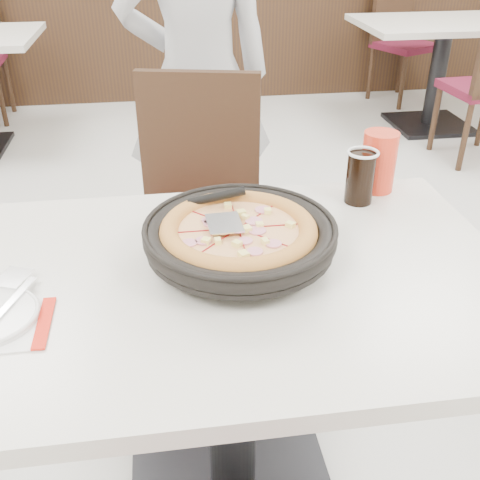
{
  "coord_description": "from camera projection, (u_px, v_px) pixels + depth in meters",
  "views": [
    {
      "loc": [
        -0.33,
        -1.33,
        1.4
      ],
      "look_at": [
        -0.18,
        -0.32,
        0.8
      ],
      "focal_mm": 42.0,
      "sensor_mm": 36.0,
      "label": 1
    }
  ],
  "objects": [
    {
      "name": "napkin",
      "position": [
        2.0,
        327.0,
        1.01
      ],
      "size": [
        0.15,
        0.15,
        0.0
      ],
      "primitive_type": "cube",
      "rotation": [
        0.0,
        0.0,
        0.01
      ],
      "color": "white",
      "rests_on": "main_table"
    },
    {
      "name": "diner_person",
      "position": [
        198.0,
        79.0,
        2.2
      ],
      "size": [
        0.65,
        0.47,
        1.66
      ],
      "primitive_type": "imported",
      "rotation": [
        0.0,
        0.0,
        3.26
      ],
      "color": "#AAAAAE",
      "rests_on": "floor"
    },
    {
      "name": "bg_table_right",
      "position": [
        437.0,
        76.0,
        4.04
      ],
      "size": [
        1.2,
        0.8,
        0.75
      ],
      "primitive_type": null,
      "rotation": [
        0.0,
        0.0,
        0.0
      ],
      "color": "silver",
      "rests_on": "floor"
    },
    {
      "name": "fork",
      "position": [
        13.0,
        300.0,
        1.06
      ],
      "size": [
        0.06,
        0.15,
        0.0
      ],
      "primitive_type": "cube",
      "rotation": [
        0.0,
        0.0,
        -0.34
      ],
      "color": "white",
      "rests_on": "side_plate"
    },
    {
      "name": "pizza_pan",
      "position": [
        240.0,
        243.0,
        1.19
      ],
      "size": [
        0.45,
        0.45,
        0.01
      ],
      "primitive_type": "cylinder",
      "rotation": [
        0.0,
        0.0,
        -0.13
      ],
      "color": "black",
      "rests_on": "trivet"
    },
    {
      "name": "cola_glass",
      "position": [
        360.0,
        178.0,
        1.42
      ],
      "size": [
        0.08,
        0.08,
        0.13
      ],
      "primitive_type": "cylinder",
      "rotation": [
        0.0,
        0.0,
        -0.13
      ],
      "color": "black",
      "rests_on": "main_table"
    },
    {
      "name": "wainscot_back",
      "position": [
        196.0,
        32.0,
        4.57
      ],
      "size": [
        5.9,
        0.03,
        1.1
      ],
      "primitive_type": "cube",
      "color": "black",
      "rests_on": "floor"
    },
    {
      "name": "trivet",
      "position": [
        246.0,
        246.0,
        1.23
      ],
      "size": [
        0.14,
        0.14,
        0.04
      ],
      "primitive_type": "cylinder",
      "rotation": [
        0.0,
        0.0,
        -0.13
      ],
      "color": "black",
      "rests_on": "main_table"
    },
    {
      "name": "chair_far",
      "position": [
        195.0,
        226.0,
        1.91
      ],
      "size": [
        0.5,
        0.5,
        0.95
      ],
      "primitive_type": null,
      "rotation": [
        0.0,
        0.0,
        2.92
      ],
      "color": "black",
      "rests_on": "floor"
    },
    {
      "name": "floor",
      "position": [
        281.0,
        394.0,
        1.88
      ],
      "size": [
        7.0,
        7.0,
        0.0
      ],
      "primitive_type": "plane",
      "color": "beige",
      "rests_on": "ground"
    },
    {
      "name": "pizza",
      "position": [
        239.0,
        237.0,
        1.18
      ],
      "size": [
        0.32,
        0.32,
        0.02
      ],
      "primitive_type": "cylinder",
      "rotation": [
        0.0,
        0.0,
        -0.13
      ],
      "color": "#BB8140",
      "rests_on": "pizza_pan"
    },
    {
      "name": "bg_chair_right_far",
      "position": [
        406.0,
        43.0,
        4.56
      ],
      "size": [
        0.56,
        0.56,
        0.95
      ],
      "primitive_type": null,
      "rotation": [
        0.0,
        0.0,
        3.57
      ],
      "color": "black",
      "rests_on": "floor"
    },
    {
      "name": "pizza_server",
      "position": [
        224.0,
        223.0,
        1.16
      ],
      "size": [
        0.07,
        0.09,
        0.0
      ],
      "primitive_type": "cube",
      "rotation": [
        0.0,
        0.0,
        0.04
      ],
      "color": "white",
      "rests_on": "pizza"
    },
    {
      "name": "red_cup",
      "position": [
        379.0,
        162.0,
        1.48
      ],
      "size": [
        0.1,
        0.1,
        0.16
      ],
      "primitive_type": "cylinder",
      "rotation": [
        0.0,
        0.0,
        -0.13
      ],
      "color": "red",
      "rests_on": "main_table"
    },
    {
      "name": "main_table",
      "position": [
        232.0,
        401.0,
        1.36
      ],
      "size": [
        1.3,
        0.95,
        0.75
      ],
      "primitive_type": null,
      "rotation": [
        0.0,
        0.0,
        -0.13
      ],
      "color": "silver",
      "rests_on": "floor"
    }
  ]
}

